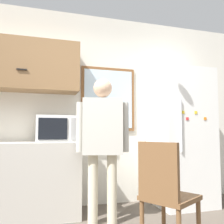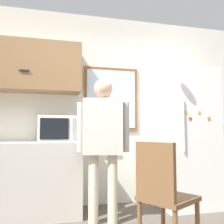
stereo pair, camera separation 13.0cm
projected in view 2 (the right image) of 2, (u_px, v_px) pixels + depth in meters
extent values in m
cube|color=silver|center=(83.00, 108.00, 3.54)|extent=(6.00, 0.06, 2.70)
cube|color=black|center=(24.00, 70.00, 2.99)|extent=(0.12, 0.01, 0.01)
cube|color=white|center=(58.00, 129.00, 3.10)|extent=(0.47, 0.38, 0.32)
cube|color=black|center=(54.00, 129.00, 2.90)|extent=(0.33, 0.01, 0.25)
cube|color=#B2B2B2|center=(75.00, 129.00, 2.96)|extent=(0.07, 0.01, 0.26)
cylinder|color=beige|center=(93.00, 189.00, 2.76)|extent=(0.11, 0.11, 0.76)
cylinder|color=beige|center=(113.00, 189.00, 2.76)|extent=(0.11, 0.11, 0.76)
cube|color=beige|center=(103.00, 126.00, 2.81)|extent=(0.48, 0.32, 0.63)
sphere|color=#D8AD8C|center=(103.00, 88.00, 2.85)|extent=(0.21, 0.21, 0.21)
cylinder|color=beige|center=(80.00, 127.00, 2.81)|extent=(0.07, 0.07, 0.56)
cylinder|color=beige|center=(126.00, 127.00, 2.81)|extent=(0.07, 0.07, 0.56)
cube|color=white|center=(184.00, 137.00, 3.47)|extent=(0.76, 0.67, 1.88)
cylinder|color=silver|center=(184.00, 125.00, 3.09)|extent=(0.02, 0.02, 0.66)
cube|color=orange|center=(209.00, 118.00, 3.20)|extent=(0.04, 0.01, 0.04)
cube|color=yellow|center=(186.00, 112.00, 3.13)|extent=(0.04, 0.01, 0.04)
cube|color=yellow|center=(199.00, 112.00, 3.17)|extent=(0.04, 0.01, 0.04)
cube|color=red|center=(190.00, 118.00, 3.14)|extent=(0.04, 0.01, 0.04)
cube|color=brown|center=(168.00, 198.00, 2.17)|extent=(0.57, 0.57, 0.04)
cylinder|color=brown|center=(163.00, 215.00, 2.40)|extent=(0.04, 0.04, 0.41)
cube|color=brown|center=(155.00, 171.00, 2.06)|extent=(0.23, 0.35, 0.47)
cube|color=brown|center=(111.00, 99.00, 3.61)|extent=(0.79, 0.04, 0.92)
cube|color=silver|center=(111.00, 99.00, 3.59)|extent=(0.71, 0.01, 0.84)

